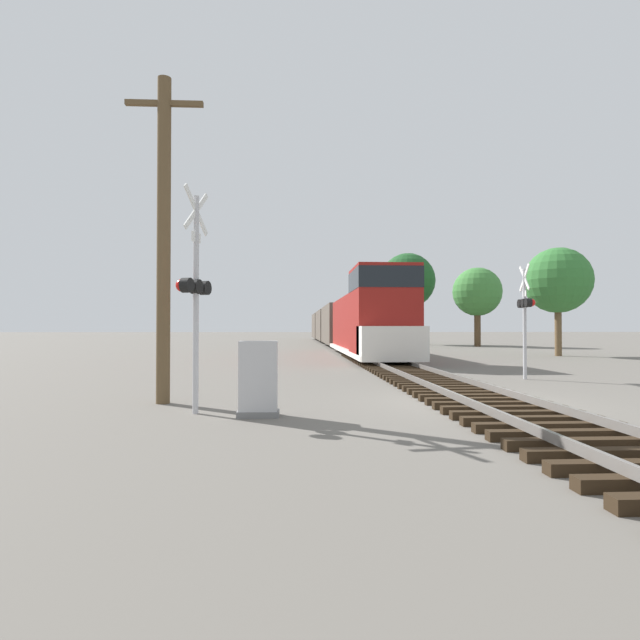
{
  "coord_description": "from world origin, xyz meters",
  "views": [
    {
      "loc": [
        -4.3,
        -11.49,
        1.75
      ],
      "look_at": [
        -3.34,
        6.46,
        2.04
      ],
      "focal_mm": 28.0,
      "sensor_mm": 36.0,
      "label": 1
    }
  ],
  "objects_px": {
    "crossing_signal_far": "(526,309)",
    "tree_mid_background": "(477,292)",
    "relay_cabinet": "(258,379)",
    "tree_far_right": "(558,281)",
    "crossing_signal_near": "(195,289)",
    "utility_pole": "(164,235)",
    "freight_train": "(337,325)",
    "tree_deep_background": "(408,281)"
  },
  "relations": [
    {
      "from": "utility_pole",
      "to": "tree_far_right",
      "type": "xyz_separation_m",
      "value": [
        19.54,
        18.52,
        0.8
      ]
    },
    {
      "from": "freight_train",
      "to": "relay_cabinet",
      "type": "xyz_separation_m",
      "value": [
        -4.99,
        -39.59,
        -1.28
      ]
    },
    {
      "from": "freight_train",
      "to": "crossing_signal_far",
      "type": "height_order",
      "value": "freight_train"
    },
    {
      "from": "utility_pole",
      "to": "tree_deep_background",
      "type": "relative_size",
      "value": 0.79
    },
    {
      "from": "tree_deep_background",
      "to": "tree_far_right",
      "type": "bearing_deg",
      "value": -78.39
    },
    {
      "from": "crossing_signal_far",
      "to": "tree_deep_background",
      "type": "height_order",
      "value": "tree_deep_background"
    },
    {
      "from": "tree_mid_background",
      "to": "tree_far_right",
      "type": "bearing_deg",
      "value": -93.01
    },
    {
      "from": "utility_pole",
      "to": "crossing_signal_far",
      "type": "bearing_deg",
      "value": 24.02
    },
    {
      "from": "relay_cabinet",
      "to": "tree_far_right",
      "type": "relative_size",
      "value": 0.22
    },
    {
      "from": "utility_pole",
      "to": "tree_mid_background",
      "type": "xyz_separation_m",
      "value": [
        20.38,
        34.42,
        1.22
      ]
    },
    {
      "from": "crossing_signal_near",
      "to": "crossing_signal_far",
      "type": "distance_m",
      "value": 11.78
    },
    {
      "from": "freight_train",
      "to": "tree_deep_background",
      "type": "xyz_separation_m",
      "value": [
        7.76,
        2.5,
        4.74
      ]
    },
    {
      "from": "crossing_signal_near",
      "to": "relay_cabinet",
      "type": "relative_size",
      "value": 3.1
    },
    {
      "from": "crossing_signal_near",
      "to": "tree_far_right",
      "type": "xyz_separation_m",
      "value": [
        18.55,
        19.93,
        2.16
      ]
    },
    {
      "from": "freight_train",
      "to": "tree_mid_background",
      "type": "xyz_separation_m",
      "value": [
        13.06,
        -3.34,
        3.12
      ]
    },
    {
      "from": "crossing_signal_far",
      "to": "utility_pole",
      "type": "bearing_deg",
      "value": 120.02
    },
    {
      "from": "crossing_signal_near",
      "to": "utility_pole",
      "type": "distance_m",
      "value": 2.2
    },
    {
      "from": "crossing_signal_near",
      "to": "utility_pole",
      "type": "relative_size",
      "value": 0.61
    },
    {
      "from": "crossing_signal_far",
      "to": "tree_deep_background",
      "type": "distance_m",
      "value": 35.87
    },
    {
      "from": "crossing_signal_near",
      "to": "utility_pole",
      "type": "bearing_deg",
      "value": -125.35
    },
    {
      "from": "freight_train",
      "to": "tree_mid_background",
      "type": "height_order",
      "value": "tree_mid_background"
    },
    {
      "from": "crossing_signal_far",
      "to": "tree_mid_background",
      "type": "distance_m",
      "value": 31.12
    },
    {
      "from": "crossing_signal_near",
      "to": "tree_far_right",
      "type": "relative_size",
      "value": 0.68
    },
    {
      "from": "relay_cabinet",
      "to": "utility_pole",
      "type": "relative_size",
      "value": 0.2
    },
    {
      "from": "crossing_signal_far",
      "to": "tree_far_right",
      "type": "xyz_separation_m",
      "value": [
        8.59,
        13.64,
        2.29
      ]
    },
    {
      "from": "relay_cabinet",
      "to": "tree_far_right",
      "type": "xyz_separation_m",
      "value": [
        17.21,
        20.35,
        3.97
      ]
    },
    {
      "from": "freight_train",
      "to": "relay_cabinet",
      "type": "relative_size",
      "value": 39.75
    },
    {
      "from": "crossing_signal_near",
      "to": "utility_pole",
      "type": "xyz_separation_m",
      "value": [
        -0.99,
        1.41,
        1.36
      ]
    },
    {
      "from": "crossing_signal_near",
      "to": "tree_far_right",
      "type": "height_order",
      "value": "tree_far_right"
    },
    {
      "from": "relay_cabinet",
      "to": "tree_far_right",
      "type": "height_order",
      "value": "tree_far_right"
    },
    {
      "from": "crossing_signal_far",
      "to": "utility_pole",
      "type": "height_order",
      "value": "utility_pole"
    },
    {
      "from": "relay_cabinet",
      "to": "tree_far_right",
      "type": "bearing_deg",
      "value": 49.78
    },
    {
      "from": "crossing_signal_near",
      "to": "tree_mid_background",
      "type": "height_order",
      "value": "tree_mid_background"
    },
    {
      "from": "relay_cabinet",
      "to": "tree_deep_background",
      "type": "xyz_separation_m",
      "value": [
        12.75,
        42.08,
        6.01
      ]
    },
    {
      "from": "crossing_signal_near",
      "to": "tree_deep_background",
      "type": "distance_m",
      "value": 44.18
    },
    {
      "from": "tree_deep_background",
      "to": "crossing_signal_near",
      "type": "bearing_deg",
      "value": -108.68
    },
    {
      "from": "crossing_signal_near",
      "to": "tree_deep_background",
      "type": "bearing_deg",
      "value": -179.23
    },
    {
      "from": "freight_train",
      "to": "tree_deep_background",
      "type": "bearing_deg",
      "value": 17.83
    },
    {
      "from": "relay_cabinet",
      "to": "tree_deep_background",
      "type": "height_order",
      "value": "tree_deep_background"
    },
    {
      "from": "utility_pole",
      "to": "tree_mid_background",
      "type": "height_order",
      "value": "utility_pole"
    },
    {
      "from": "relay_cabinet",
      "to": "tree_mid_background",
      "type": "distance_m",
      "value": 40.73
    },
    {
      "from": "tree_far_right",
      "to": "tree_mid_background",
      "type": "height_order",
      "value": "tree_mid_background"
    }
  ]
}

